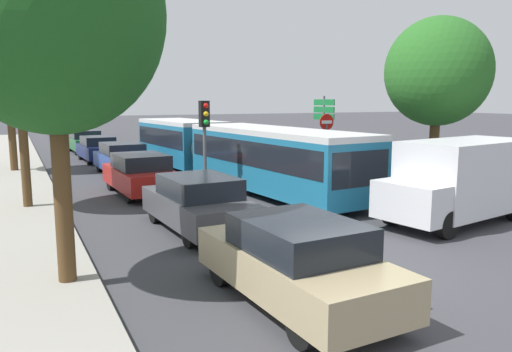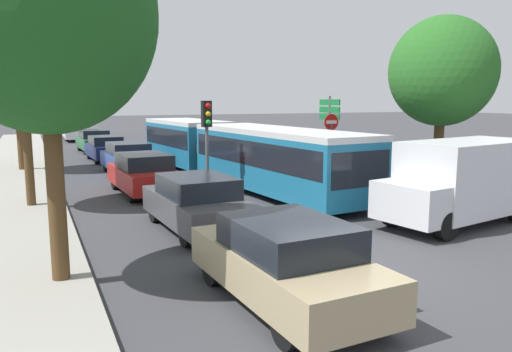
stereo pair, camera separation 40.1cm
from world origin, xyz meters
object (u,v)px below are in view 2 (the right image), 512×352
at_px(queued_car_graphite, 197,203).
at_px(no_entry_sign, 331,136).
at_px(queued_car_red, 144,173).
at_px(articulated_bus, 233,148).
at_px(queued_car_blue, 128,158).
at_px(city_bus_rear, 77,122).
at_px(tree_left_mid, 20,39).
at_px(queued_car_navy, 106,148).
at_px(tree_right_near, 441,75).
at_px(traffic_light, 207,127).
at_px(white_van, 463,180).
at_px(queued_car_green, 94,141).
at_px(queued_car_tan, 286,261).
at_px(direction_sign_post, 329,118).
at_px(tree_left_near, 45,15).
at_px(tree_left_far, 16,78).

height_order(queued_car_graphite, no_entry_sign, no_entry_sign).
bearing_deg(queued_car_red, no_entry_sign, -91.65).
relative_size(articulated_bus, queued_car_blue, 3.80).
bearing_deg(city_bus_rear, tree_left_mid, 173.40).
xyz_separation_m(city_bus_rear, queued_car_blue, (0.19, -24.10, -0.68)).
bearing_deg(queued_car_navy, tree_right_near, -149.95).
bearing_deg(tree_right_near, traffic_light, 162.04).
bearing_deg(tree_right_near, queued_car_blue, 134.75).
distance_m(queued_car_graphite, white_van, 7.37).
height_order(queued_car_green, tree_right_near, tree_right_near).
bearing_deg(articulated_bus, queued_car_tan, -23.10).
height_order(direction_sign_post, tree_left_near, tree_left_near).
height_order(queued_car_green, no_entry_sign, no_entry_sign).
relative_size(tree_left_near, tree_right_near, 1.10).
xyz_separation_m(queued_car_red, direction_sign_post, (9.22, 1.96, 1.81)).
distance_m(tree_left_mid, tree_left_far, 9.10).
distance_m(no_entry_sign, tree_left_mid, 12.49).
height_order(queued_car_graphite, tree_left_far, tree_left_far).
height_order(white_van, traffic_light, traffic_light).
height_order(articulated_bus, queued_car_blue, articulated_bus).
xyz_separation_m(direction_sign_post, tree_left_mid, (-13.02, -3.10, 2.67)).
bearing_deg(queued_car_graphite, traffic_light, -25.39).
bearing_deg(queued_car_navy, tree_left_near, 167.15).
xyz_separation_m(white_van, tree_left_mid, (-10.97, 6.95, 4.00)).
bearing_deg(tree_right_near, direction_sign_post, 95.80).
bearing_deg(queued_car_graphite, direction_sign_post, -52.15).
height_order(queued_car_red, white_van, white_van).
bearing_deg(traffic_light, city_bus_rear, 179.81).
bearing_deg(direction_sign_post, queued_car_graphite, 31.98).
height_order(city_bus_rear, queued_car_red, city_bus_rear).
relative_size(articulated_bus, queued_car_red, 3.74).
relative_size(city_bus_rear, queued_car_graphite, 2.67).
distance_m(queued_car_tan, tree_left_near, 5.92).
height_order(white_van, no_entry_sign, no_entry_sign).
distance_m(articulated_bus, city_bus_rear, 28.26).
bearing_deg(queued_car_green, tree_left_mid, 164.52).
bearing_deg(tree_right_near, tree_left_near, -162.29).
bearing_deg(tree_left_near, queued_car_graphite, 38.21).
bearing_deg(articulated_bus, traffic_light, -40.67).
relative_size(traffic_light, no_entry_sign, 1.21).
bearing_deg(tree_left_mid, tree_left_far, 92.06).
bearing_deg(white_van, queued_car_green, -83.41).
xyz_separation_m(queued_car_green, white_van, (7.06, -24.12, 0.50)).
distance_m(direction_sign_post, tree_left_mid, 13.65).
relative_size(queued_car_blue, tree_left_near, 0.61).
xyz_separation_m(queued_car_navy, tree_left_far, (-4.26, -2.90, 3.70)).
height_order(traffic_light, tree_left_mid, tree_left_mid).
relative_size(city_bus_rear, direction_sign_post, 3.18).
bearing_deg(white_van, tree_left_near, -7.31).
xyz_separation_m(articulated_bus, white_van, (3.08, -9.45, -0.15)).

